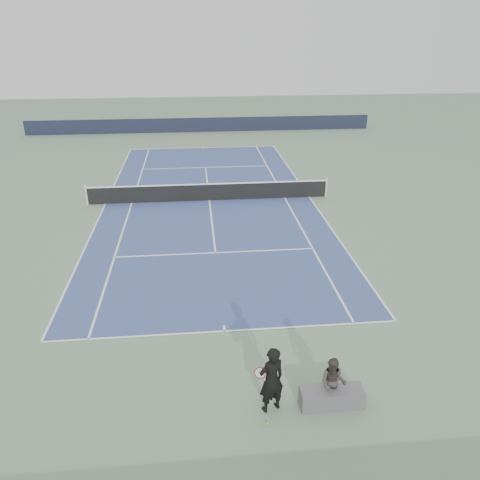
{
  "coord_description": "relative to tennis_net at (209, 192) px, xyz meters",
  "views": [
    {
      "loc": [
        -0.71,
        -23.78,
        8.62
      ],
      "look_at": [
        0.91,
        -7.59,
        1.1
      ],
      "focal_mm": 35.0,
      "sensor_mm": 36.0,
      "label": 1
    }
  ],
  "objects": [
    {
      "name": "tennis_player",
      "position": [
        0.9,
        -15.18,
        0.41
      ],
      "size": [
        0.86,
        0.71,
        1.82
      ],
      "color": "black",
      "rests_on": "ground"
    },
    {
      "name": "tennis_net",
      "position": [
        0.0,
        0.0,
        0.0
      ],
      "size": [
        12.9,
        0.1,
        1.07
      ],
      "color": "silver",
      "rests_on": "ground"
    },
    {
      "name": "court_surface",
      "position": [
        0.0,
        0.0,
        -0.5
      ],
      "size": [
        10.97,
        23.77,
        0.01
      ],
      "primitive_type": "cube",
      "color": "#35487E",
      "rests_on": "ground"
    },
    {
      "name": "windscreen_far",
      "position": [
        0.0,
        17.88,
        0.1
      ],
      "size": [
        30.0,
        0.25,
        1.2
      ],
      "primitive_type": "cube",
      "color": "black",
      "rests_on": "ground"
    },
    {
      "name": "tennis_ball",
      "position": [
        0.75,
        -15.68,
        -0.47
      ],
      "size": [
        0.06,
        0.06,
        0.06
      ],
      "primitive_type": "sphere",
      "color": "#B1D52B",
      "rests_on": "ground"
    },
    {
      "name": "spectator_bench",
      "position": [
        2.42,
        -15.21,
        -0.0
      ],
      "size": [
        1.63,
        1.08,
        1.39
      ],
      "color": "#57565B",
      "rests_on": "ground"
    },
    {
      "name": "ground",
      "position": [
        0.0,
        0.0,
        -0.5
      ],
      "size": [
        80.0,
        80.0,
        0.0
      ],
      "primitive_type": "plane",
      "color": "slate"
    }
  ]
}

